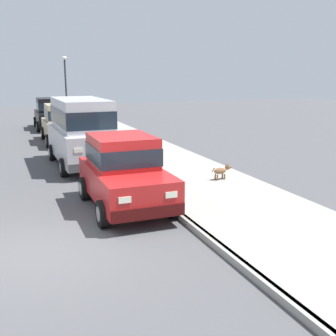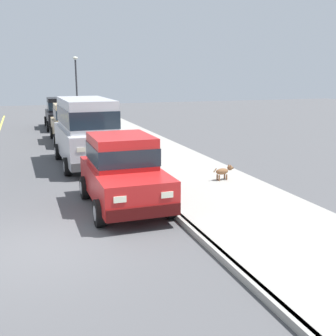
{
  "view_description": "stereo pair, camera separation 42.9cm",
  "coord_description": "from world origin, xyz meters",
  "px_view_note": "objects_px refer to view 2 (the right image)",
  "views": [
    {
      "loc": [
        -0.56,
        -8.06,
        3.44
      ],
      "look_at": [
        3.58,
        2.51,
        0.85
      ],
      "focal_mm": 44.54,
      "sensor_mm": 36.0,
      "label": 1
    },
    {
      "loc": [
        -0.16,
        -8.21,
        3.44
      ],
      "look_at": [
        3.58,
        2.51,
        0.85
      ],
      "focal_mm": 44.54,
      "sensor_mm": 36.0,
      "label": 2
    }
  ],
  "objects_px": {
    "car_red_hatchback": "(123,170)",
    "fire_hydrant": "(132,153)",
    "car_tan_sedan": "(71,122)",
    "dog_brown": "(224,171)",
    "street_lamp": "(76,81)",
    "car_silver_van": "(86,129)",
    "car_black_sedan": "(61,113)"
  },
  "relations": [
    {
      "from": "dog_brown",
      "to": "fire_hydrant",
      "type": "bearing_deg",
      "value": 120.09
    },
    {
      "from": "car_red_hatchback",
      "to": "car_black_sedan",
      "type": "relative_size",
      "value": 0.82
    },
    {
      "from": "car_red_hatchback",
      "to": "fire_hydrant",
      "type": "bearing_deg",
      "value": 72.94
    },
    {
      "from": "car_black_sedan",
      "to": "fire_hydrant",
      "type": "xyz_separation_m",
      "value": [
        1.48,
        -12.36,
        -0.51
      ]
    },
    {
      "from": "car_black_sedan",
      "to": "car_tan_sedan",
      "type": "bearing_deg",
      "value": -90.07
    },
    {
      "from": "car_silver_van",
      "to": "car_black_sedan",
      "type": "height_order",
      "value": "car_silver_van"
    },
    {
      "from": "fire_hydrant",
      "to": "car_black_sedan",
      "type": "bearing_deg",
      "value": 96.83
    },
    {
      "from": "car_black_sedan",
      "to": "dog_brown",
      "type": "height_order",
      "value": "car_black_sedan"
    },
    {
      "from": "car_tan_sedan",
      "to": "fire_hydrant",
      "type": "xyz_separation_m",
      "value": [
        1.49,
        -6.64,
        -0.51
      ]
    },
    {
      "from": "car_red_hatchback",
      "to": "dog_brown",
      "type": "xyz_separation_m",
      "value": [
        3.52,
        1.18,
        -0.55
      ]
    },
    {
      "from": "car_silver_van",
      "to": "car_black_sedan",
      "type": "xyz_separation_m",
      "value": [
        0.1,
        11.65,
        -0.41
      ]
    },
    {
      "from": "car_red_hatchback",
      "to": "car_tan_sedan",
      "type": "distance_m",
      "value": 11.38
    },
    {
      "from": "car_red_hatchback",
      "to": "street_lamp",
      "type": "bearing_deg",
      "value": 86.08
    },
    {
      "from": "car_silver_van",
      "to": "dog_brown",
      "type": "xyz_separation_m",
      "value": [
        3.64,
        -4.27,
        -0.97
      ]
    },
    {
      "from": "dog_brown",
      "to": "street_lamp",
      "type": "bearing_deg",
      "value": 96.63
    },
    {
      "from": "car_tan_sedan",
      "to": "fire_hydrant",
      "type": "distance_m",
      "value": 6.82
    },
    {
      "from": "car_silver_van",
      "to": "street_lamp",
      "type": "distance_m",
      "value": 14.48
    },
    {
      "from": "car_tan_sedan",
      "to": "car_black_sedan",
      "type": "bearing_deg",
      "value": 89.93
    },
    {
      "from": "car_black_sedan",
      "to": "street_lamp",
      "type": "relative_size",
      "value": 1.05
    },
    {
      "from": "car_silver_van",
      "to": "dog_brown",
      "type": "bearing_deg",
      "value": -49.57
    },
    {
      "from": "car_red_hatchback",
      "to": "fire_hydrant",
      "type": "height_order",
      "value": "car_red_hatchback"
    },
    {
      "from": "car_red_hatchback",
      "to": "dog_brown",
      "type": "height_order",
      "value": "car_red_hatchback"
    },
    {
      "from": "street_lamp",
      "to": "car_red_hatchback",
      "type": "bearing_deg",
      "value": -93.92
    },
    {
      "from": "car_red_hatchback",
      "to": "car_tan_sedan",
      "type": "xyz_separation_m",
      "value": [
        -0.03,
        11.38,
        0.01
      ]
    },
    {
      "from": "car_silver_van",
      "to": "car_red_hatchback",
      "type": "bearing_deg",
      "value": -88.69
    },
    {
      "from": "car_black_sedan",
      "to": "street_lamp",
      "type": "height_order",
      "value": "street_lamp"
    },
    {
      "from": "dog_brown",
      "to": "car_silver_van",
      "type": "bearing_deg",
      "value": 130.43
    },
    {
      "from": "fire_hydrant",
      "to": "dog_brown",
      "type": "bearing_deg",
      "value": -59.91
    },
    {
      "from": "dog_brown",
      "to": "street_lamp",
      "type": "xyz_separation_m",
      "value": [
        -2.16,
        18.6,
        2.48
      ]
    },
    {
      "from": "car_tan_sedan",
      "to": "car_black_sedan",
      "type": "relative_size",
      "value": 1.0
    },
    {
      "from": "fire_hydrant",
      "to": "street_lamp",
      "type": "height_order",
      "value": "street_lamp"
    },
    {
      "from": "dog_brown",
      "to": "car_black_sedan",
      "type": "bearing_deg",
      "value": 102.54
    }
  ]
}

